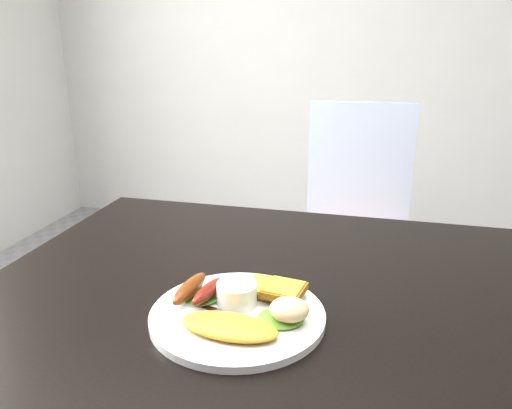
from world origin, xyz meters
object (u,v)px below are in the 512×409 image
dining_table (317,299)px  plate (238,316)px  dining_chair (353,238)px  person (422,196)px

dining_table → plate: size_ratio=4.34×
dining_table → dining_chair: bearing=88.9°
dining_table → person: 0.80m
dining_table → person: bearing=73.5°
dining_chair → plate: bearing=-96.9°
plate → dining_chair: bearing=83.5°
dining_chair → plate: (-0.13, -1.13, 0.31)m
dining_chair → dining_table: bearing=-91.5°
dining_table → plate: plate is taller
dining_chair → person: size_ratio=0.29×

